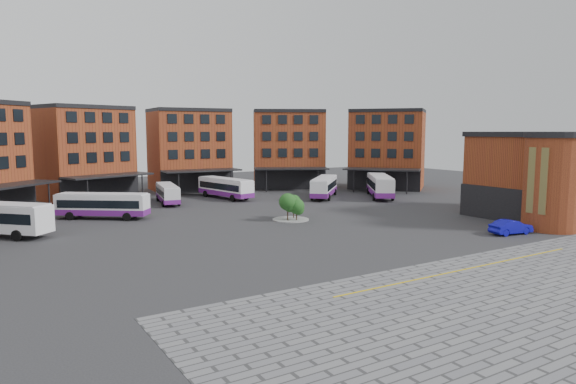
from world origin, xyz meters
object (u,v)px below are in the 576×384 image
blue_car (511,227)px  bus_b (102,205)px  bus_d (225,187)px  bus_e (324,187)px  bus_c (168,193)px  bus_f (380,185)px  tree_island (292,205)px

blue_car → bus_b: bearing=55.6°
bus_d → bus_e: (13.97, -7.43, 0.02)m
bus_b → bus_c: bus_b is taller
bus_b → bus_e: (34.74, 2.01, 0.07)m
bus_e → bus_f: (7.85, -4.46, 0.16)m
bus_f → tree_island: bearing=-121.1°
bus_d → bus_f: size_ratio=0.98×
bus_e → tree_island: bearing=-91.5°
bus_f → bus_b: bearing=-148.9°
bus_b → bus_c: 14.17m
bus_f → blue_car: bus_f is taller
tree_island → bus_c: 23.35m
bus_e → bus_f: size_ratio=0.84×
bus_b → bus_c: size_ratio=1.03×
bus_e → blue_car: size_ratio=2.17×
tree_island → bus_b: (-19.15, 13.17, -0.13)m
tree_island → bus_e: bearing=44.2°
bus_b → bus_d: (20.77, 9.44, 0.05)m
tree_island → blue_car: bearing=-51.6°
bus_c → bus_d: 9.66m
bus_b → blue_car: bearing=-96.6°
tree_island → bus_b: bearing=145.5°
bus_b → bus_f: (42.59, -2.45, 0.23)m
tree_island → bus_f: size_ratio=0.36×
bus_b → bus_f: size_ratio=0.87×
bus_b → blue_car: size_ratio=2.23×
tree_island → bus_b: size_ratio=0.42×
bus_c → bus_b: bearing=-131.0°
bus_b → bus_d: size_ratio=0.89×
bus_d → bus_e: bearing=-39.0°
bus_f → bus_e: bearing=-175.2°
bus_b → bus_d: bus_d is taller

